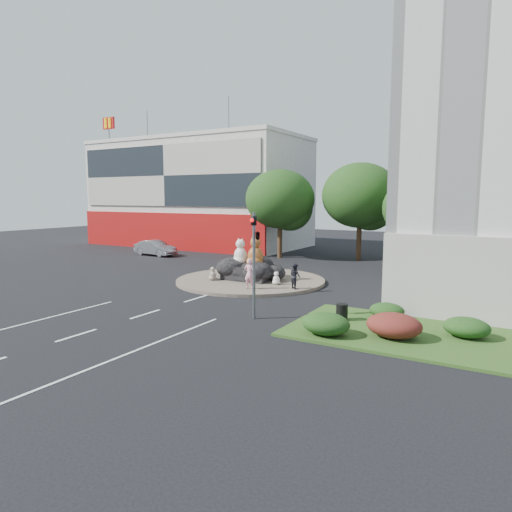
{
  "coord_description": "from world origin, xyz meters",
  "views": [
    {
      "loc": [
        15.67,
        -16.04,
        5.7
      ],
      "look_at": [
        1.23,
        8.63,
        2.0
      ],
      "focal_mm": 32.0,
      "sensor_mm": 36.0,
      "label": 1
    }
  ],
  "objects_px": {
    "cat_tabby": "(255,251)",
    "parked_car": "(155,248)",
    "kitten_white": "(276,278)",
    "kitten_calico": "(213,273)",
    "litter_bin": "(342,312)",
    "cat_white": "(240,252)",
    "pedestrian_dark": "(295,276)",
    "pedestrian_pink": "(250,274)"
  },
  "relations": [
    {
      "from": "cat_white",
      "to": "kitten_white",
      "type": "xyz_separation_m",
      "value": [
        3.15,
        -0.75,
        -1.4
      ]
    },
    {
      "from": "litter_bin",
      "to": "parked_car",
      "type": "bearing_deg",
      "value": 150.15
    },
    {
      "from": "cat_white",
      "to": "cat_tabby",
      "type": "bearing_deg",
      "value": 13.89
    },
    {
      "from": "pedestrian_pink",
      "to": "litter_bin",
      "type": "height_order",
      "value": "pedestrian_pink"
    },
    {
      "from": "kitten_white",
      "to": "parked_car",
      "type": "height_order",
      "value": "parked_car"
    },
    {
      "from": "cat_white",
      "to": "pedestrian_dark",
      "type": "xyz_separation_m",
      "value": [
        4.72,
        -1.3,
        -1.07
      ]
    },
    {
      "from": "pedestrian_pink",
      "to": "pedestrian_dark",
      "type": "distance_m",
      "value": 2.75
    },
    {
      "from": "cat_white",
      "to": "parked_car",
      "type": "distance_m",
      "value": 16.4
    },
    {
      "from": "pedestrian_dark",
      "to": "kitten_calico",
      "type": "bearing_deg",
      "value": 35.75
    },
    {
      "from": "litter_bin",
      "to": "kitten_calico",
      "type": "bearing_deg",
      "value": 155.61
    },
    {
      "from": "litter_bin",
      "to": "pedestrian_dark",
      "type": "bearing_deg",
      "value": 133.25
    },
    {
      "from": "parked_car",
      "to": "litter_bin",
      "type": "height_order",
      "value": "parked_car"
    },
    {
      "from": "cat_tabby",
      "to": "kitten_white",
      "type": "distance_m",
      "value": 2.54
    },
    {
      "from": "cat_tabby",
      "to": "pedestrian_dark",
      "type": "xyz_separation_m",
      "value": [
        3.51,
        -1.25,
        -1.16
      ]
    },
    {
      "from": "cat_white",
      "to": "pedestrian_dark",
      "type": "height_order",
      "value": "cat_white"
    },
    {
      "from": "kitten_white",
      "to": "cat_white",
      "type": "bearing_deg",
      "value": 148.09
    },
    {
      "from": "cat_white",
      "to": "pedestrian_dark",
      "type": "bearing_deg",
      "value": 1.18
    },
    {
      "from": "cat_white",
      "to": "kitten_calico",
      "type": "bearing_deg",
      "value": -111.96
    },
    {
      "from": "pedestrian_pink",
      "to": "parked_car",
      "type": "height_order",
      "value": "pedestrian_pink"
    },
    {
      "from": "kitten_white",
      "to": "cat_tabby",
      "type": "bearing_deg",
      "value": 141.79
    },
    {
      "from": "cat_white",
      "to": "pedestrian_pink",
      "type": "distance_m",
      "value": 3.77
    },
    {
      "from": "cat_tabby",
      "to": "cat_white",
      "type": "bearing_deg",
      "value": 163.16
    },
    {
      "from": "cat_tabby",
      "to": "parked_car",
      "type": "xyz_separation_m",
      "value": [
        -15.78,
        7.48,
        -1.38
      ]
    },
    {
      "from": "cat_tabby",
      "to": "pedestrian_dark",
      "type": "relative_size",
      "value": 1.34
    },
    {
      "from": "cat_white",
      "to": "kitten_white",
      "type": "distance_m",
      "value": 3.53
    },
    {
      "from": "cat_white",
      "to": "pedestrian_dark",
      "type": "distance_m",
      "value": 5.02
    },
    {
      "from": "kitten_calico",
      "to": "parked_car",
      "type": "relative_size",
      "value": 0.21
    },
    {
      "from": "pedestrian_dark",
      "to": "cat_white",
      "type": "bearing_deg",
      "value": 18.12
    },
    {
      "from": "cat_tabby",
      "to": "pedestrian_pink",
      "type": "xyz_separation_m",
      "value": [
        1.18,
        -2.71,
        -1.01
      ]
    },
    {
      "from": "cat_tabby",
      "to": "pedestrian_dark",
      "type": "height_order",
      "value": "cat_tabby"
    },
    {
      "from": "kitten_white",
      "to": "parked_car",
      "type": "relative_size",
      "value": 0.19
    },
    {
      "from": "kitten_calico",
      "to": "pedestrian_pink",
      "type": "relative_size",
      "value": 0.51
    },
    {
      "from": "kitten_white",
      "to": "litter_bin",
      "type": "xyz_separation_m",
      "value": [
        6.37,
        -5.65,
        -0.14
      ]
    },
    {
      "from": "pedestrian_pink",
      "to": "pedestrian_dark",
      "type": "relative_size",
      "value": 1.2
    },
    {
      "from": "cat_white",
      "to": "kitten_calico",
      "type": "height_order",
      "value": "cat_white"
    },
    {
      "from": "kitten_calico",
      "to": "parked_car",
      "type": "height_order",
      "value": "parked_car"
    },
    {
      "from": "kitten_calico",
      "to": "litter_bin",
      "type": "height_order",
      "value": "kitten_calico"
    },
    {
      "from": "cat_tabby",
      "to": "parked_car",
      "type": "distance_m",
      "value": 17.52
    },
    {
      "from": "kitten_calico",
      "to": "kitten_white",
      "type": "xyz_separation_m",
      "value": [
        4.37,
        0.78,
        -0.04
      ]
    },
    {
      "from": "pedestrian_pink",
      "to": "litter_bin",
      "type": "xyz_separation_m",
      "value": [
        7.13,
        -3.64,
        -0.63
      ]
    },
    {
      "from": "cat_tabby",
      "to": "litter_bin",
      "type": "distance_m",
      "value": 10.58
    },
    {
      "from": "pedestrian_dark",
      "to": "parked_car",
      "type": "bearing_deg",
      "value": 9.22
    }
  ]
}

